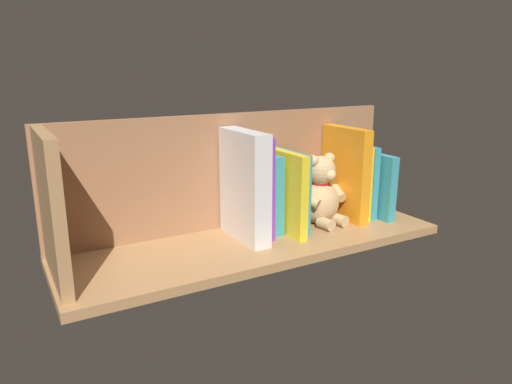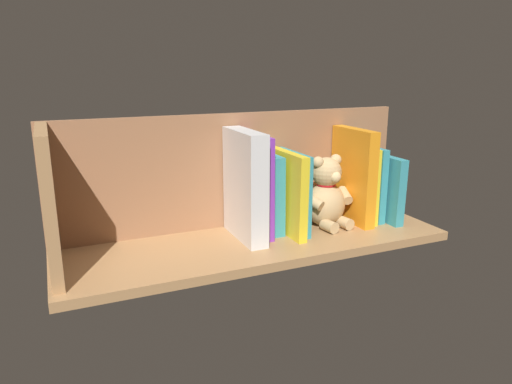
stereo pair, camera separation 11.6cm
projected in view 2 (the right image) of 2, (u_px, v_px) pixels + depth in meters
ground_plane at (256, 243)px, 120.02cm from camera, size 96.75×30.44×2.20cm
shelf_back_panel at (237, 170)px, 127.28cm from camera, size 96.75×1.50×30.30cm
shelf_side_divider at (49, 202)px, 97.86cm from camera, size 2.40×24.44×30.30cm
book_0 at (380, 186)px, 134.61cm from camera, size 2.77×18.98×18.26cm
book_1 at (367, 182)px, 134.69cm from camera, size 2.13×15.37×20.54cm
book_2 at (360, 183)px, 133.39cm from camera, size 1.54×15.97×20.86cm
book_3 at (353, 176)px, 130.86cm from camera, size 3.18×17.52×25.86cm
teddy_bear at (326, 195)px, 127.99cm from camera, size 15.52×13.48×19.33cm
book_4 at (294, 191)px, 124.66cm from camera, size 1.52×17.06×20.80cm
book_5 at (286, 192)px, 122.58cm from camera, size 2.54×19.24×21.29cm
book_6 at (269, 193)px, 124.01cm from camera, size 3.37×13.17×20.40cm
book_7 at (258, 185)px, 121.08cm from camera, size 2.50×15.15×25.70cm
dictionary_thick_white at (245, 185)px, 117.57cm from camera, size 4.66×18.68×27.21cm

